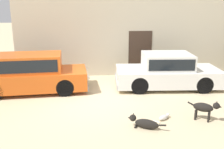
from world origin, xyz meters
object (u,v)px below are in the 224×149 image
at_px(parked_sedan_nearest, 31,72).
at_px(stray_dog_tan, 144,123).
at_px(stray_dog_spotted, 206,108).
at_px(stray_cat, 164,117).
at_px(parked_sedan_second, 167,71).

bearing_deg(parked_sedan_nearest, stray_dog_tan, -47.16).
bearing_deg(stray_dog_tan, stray_dog_spotted, -142.86).
distance_m(stray_dog_spotted, stray_dog_tan, 1.93).
bearing_deg(stray_dog_spotted, parked_sedan_nearest, -177.22).
bearing_deg(stray_dog_spotted, stray_cat, -155.23).
bearing_deg(stray_dog_spotted, stray_dog_tan, -137.88).
bearing_deg(stray_dog_tan, parked_sedan_nearest, -16.02).
xyz_separation_m(parked_sedan_second, stray_cat, (-0.98, -3.04, -0.62)).
distance_m(parked_sedan_second, stray_dog_spotted, 3.21).
relative_size(stray_dog_spotted, stray_cat, 1.55).
distance_m(parked_sedan_nearest, parked_sedan_second, 5.41).
height_order(parked_sedan_nearest, stray_dog_spotted, parked_sedan_nearest).
bearing_deg(stray_cat, parked_sedan_nearest, 108.44).
relative_size(parked_sedan_nearest, parked_sedan_second, 1.01).
relative_size(parked_sedan_second, stray_cat, 7.91).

